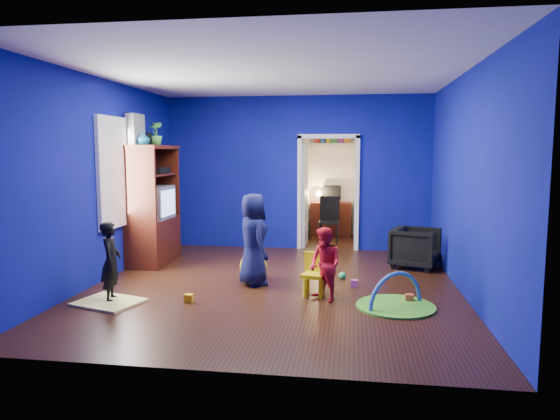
# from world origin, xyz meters

# --- Properties ---
(floor) EXTENTS (5.00, 5.50, 0.01)m
(floor) POSITION_xyz_m (0.00, 0.00, 0.00)
(floor) COLOR black
(floor) RESTS_ON ground
(ceiling) EXTENTS (5.00, 5.50, 0.01)m
(ceiling) POSITION_xyz_m (0.00, 0.00, 2.90)
(ceiling) COLOR white
(ceiling) RESTS_ON wall_back
(wall_back) EXTENTS (5.00, 0.02, 2.90)m
(wall_back) POSITION_xyz_m (0.00, 2.75, 1.45)
(wall_back) COLOR navy
(wall_back) RESTS_ON floor
(wall_front) EXTENTS (5.00, 0.02, 2.90)m
(wall_front) POSITION_xyz_m (0.00, -2.75, 1.45)
(wall_front) COLOR navy
(wall_front) RESTS_ON floor
(wall_left) EXTENTS (0.02, 5.50, 2.90)m
(wall_left) POSITION_xyz_m (-2.50, 0.00, 1.45)
(wall_left) COLOR navy
(wall_left) RESTS_ON floor
(wall_right) EXTENTS (0.02, 5.50, 2.90)m
(wall_right) POSITION_xyz_m (2.50, 0.00, 1.45)
(wall_right) COLOR navy
(wall_right) RESTS_ON floor
(alcove) EXTENTS (1.00, 1.75, 2.50)m
(alcove) POSITION_xyz_m (0.60, 3.62, 1.25)
(alcove) COLOR silver
(alcove) RESTS_ON floor
(armchair) EXTENTS (0.90, 0.89, 0.65)m
(armchair) POSITION_xyz_m (2.07, 1.43, 0.32)
(armchair) COLOR black
(armchair) RESTS_ON floor
(child_black) EXTENTS (0.33, 0.42, 1.00)m
(child_black) POSITION_xyz_m (-1.90, -0.98, 0.50)
(child_black) COLOR black
(child_black) RESTS_ON floor
(child_navy) EXTENTS (0.68, 0.75, 1.29)m
(child_navy) POSITION_xyz_m (-0.31, 0.04, 0.64)
(child_navy) COLOR #0F1337
(child_navy) RESTS_ON floor
(toddler_red) EXTENTS (0.56, 0.57, 0.93)m
(toddler_red) POSITION_xyz_m (0.73, -0.58, 0.46)
(toddler_red) COLOR red
(toddler_red) RESTS_ON floor
(vase) EXTENTS (0.22, 0.22, 0.21)m
(vase) POSITION_xyz_m (-2.22, 0.84, 2.07)
(vase) COLOR #0C5963
(vase) RESTS_ON tv_armoire
(potted_plant) EXTENTS (0.22, 0.22, 0.39)m
(potted_plant) POSITION_xyz_m (-2.22, 1.36, 2.16)
(potted_plant) COLOR green
(potted_plant) RESTS_ON tv_armoire
(tv_armoire) EXTENTS (0.58, 1.14, 1.96)m
(tv_armoire) POSITION_xyz_m (-2.22, 1.14, 0.98)
(tv_armoire) COLOR #3F140A
(tv_armoire) RESTS_ON floor
(crt_tv) EXTENTS (0.46, 0.70, 0.54)m
(crt_tv) POSITION_xyz_m (-2.18, 1.14, 1.02)
(crt_tv) COLOR silver
(crt_tv) RESTS_ON tv_armoire
(yellow_blanket) EXTENTS (0.89, 0.79, 0.03)m
(yellow_blanket) POSITION_xyz_m (-1.90, -1.08, 0.01)
(yellow_blanket) COLOR #F2E07A
(yellow_blanket) RESTS_ON floor
(hopper_ball) EXTENTS (0.40, 0.40, 0.40)m
(hopper_ball) POSITION_xyz_m (-0.36, 0.29, 0.20)
(hopper_ball) COLOR yellow
(hopper_ball) RESTS_ON floor
(kid_chair) EXTENTS (0.34, 0.34, 0.50)m
(kid_chair) POSITION_xyz_m (0.58, -0.38, 0.25)
(kid_chair) COLOR yellow
(kid_chair) RESTS_ON floor
(play_mat) EXTENTS (0.94, 0.94, 0.03)m
(play_mat) POSITION_xyz_m (1.59, -0.73, 0.01)
(play_mat) COLOR #3C9221
(play_mat) RESTS_ON floor
(toy_arch) EXTENTS (0.69, 0.57, 0.84)m
(toy_arch) POSITION_xyz_m (1.59, -0.73, 0.02)
(toy_arch) COLOR #3F8CD8
(toy_arch) RESTS_ON floor
(window_left) EXTENTS (0.03, 0.95, 1.55)m
(window_left) POSITION_xyz_m (-2.48, 0.35, 1.55)
(window_left) COLOR white
(window_left) RESTS_ON wall_left
(curtain) EXTENTS (0.14, 0.42, 2.40)m
(curtain) POSITION_xyz_m (-2.37, 0.90, 1.25)
(curtain) COLOR slate
(curtain) RESTS_ON floor
(doorway) EXTENTS (1.16, 0.10, 2.10)m
(doorway) POSITION_xyz_m (0.60, 2.75, 1.05)
(doorway) COLOR white
(doorway) RESTS_ON floor
(study_desk) EXTENTS (0.88, 0.44, 0.75)m
(study_desk) POSITION_xyz_m (0.60, 4.26, 0.38)
(study_desk) COLOR #3D140A
(study_desk) RESTS_ON floor
(desk_monitor) EXTENTS (0.40, 0.05, 0.32)m
(desk_monitor) POSITION_xyz_m (0.60, 4.38, 0.95)
(desk_monitor) COLOR black
(desk_monitor) RESTS_ON study_desk
(desk_lamp) EXTENTS (0.14, 0.14, 0.14)m
(desk_lamp) POSITION_xyz_m (0.32, 4.32, 0.93)
(desk_lamp) COLOR #FFD88C
(desk_lamp) RESTS_ON study_desk
(folding_chair) EXTENTS (0.40, 0.40, 0.92)m
(folding_chair) POSITION_xyz_m (0.60, 3.30, 0.46)
(folding_chair) COLOR black
(folding_chair) RESTS_ON floor
(book_shelf) EXTENTS (0.88, 0.24, 0.04)m
(book_shelf) POSITION_xyz_m (0.60, 4.37, 2.02)
(book_shelf) COLOR white
(book_shelf) RESTS_ON study_desk
(toy_0) EXTENTS (0.10, 0.08, 0.10)m
(toy_0) POSITION_xyz_m (1.77, -0.50, 0.05)
(toy_0) COLOR #F65029
(toy_0) RESTS_ON floor
(toy_1) EXTENTS (0.10, 0.08, 0.10)m
(toy_1) POSITION_xyz_m (-0.94, -0.89, 0.05)
(toy_1) COLOR #F7B40D
(toy_1) RESTS_ON floor
(toy_2) EXTENTS (0.11, 0.11, 0.11)m
(toy_2) POSITION_xyz_m (0.93, 0.52, 0.06)
(toy_2) COLOR green
(toy_2) RESTS_ON floor
(toy_3) EXTENTS (0.10, 0.08, 0.10)m
(toy_3) POSITION_xyz_m (1.10, 0.11, 0.05)
(toy_3) COLOR #BB469D
(toy_3) RESTS_ON floor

